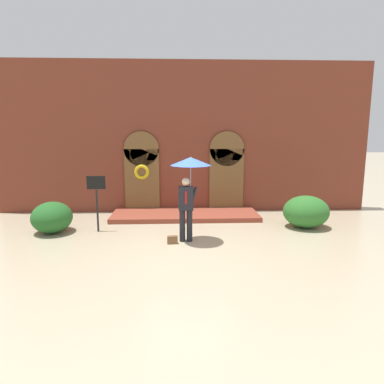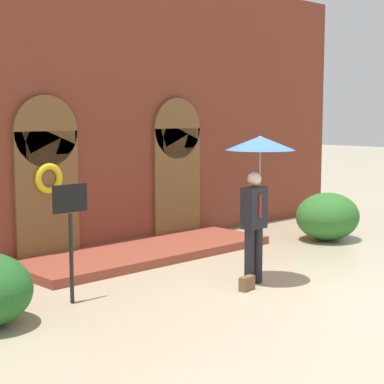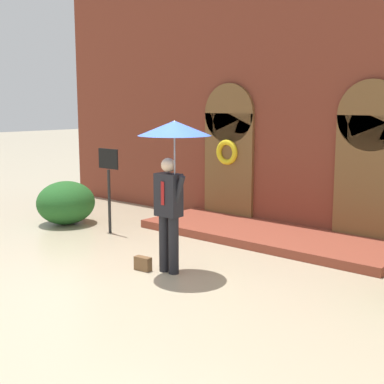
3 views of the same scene
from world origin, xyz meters
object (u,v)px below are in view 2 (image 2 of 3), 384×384
(person_with_umbrella, at_px, (259,165))
(shrub_right, at_px, (328,216))
(sign_post, at_px, (71,223))
(handbag, at_px, (247,283))

(person_with_umbrella, relative_size, shrub_right, 1.63)
(person_with_umbrella, bearing_deg, sign_post, 158.32)
(handbag, relative_size, shrub_right, 0.19)
(handbag, height_order, sign_post, sign_post)
(handbag, height_order, shrub_right, shrub_right)
(person_with_umbrella, distance_m, shrub_right, 4.22)
(handbag, bearing_deg, shrub_right, 12.54)
(person_with_umbrella, relative_size, handbag, 8.44)
(handbag, xyz_separation_m, sign_post, (-2.31, 1.31, 1.05))
(handbag, bearing_deg, sign_post, 144.12)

